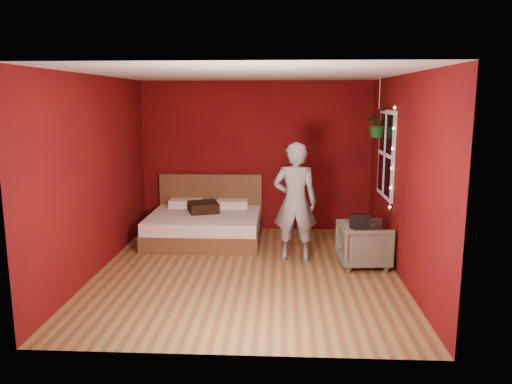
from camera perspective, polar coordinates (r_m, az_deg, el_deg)
The scene contains 10 objects.
floor at distance 6.82m, azimuth -0.98°, elevation -9.01°, with size 4.50×4.50×0.00m, color olive.
room_walls at distance 6.46m, azimuth -1.03°, elevation 5.16°, with size 4.04×4.54×2.62m.
window at distance 7.51m, azimuth 14.64°, elevation 4.22°, with size 0.05×0.97×1.27m.
fairy_lights at distance 6.99m, azimuth 15.30°, elevation 3.74°, with size 0.04×0.04×1.45m.
bed at distance 8.28m, azimuth -5.80°, elevation -3.66°, with size 1.80×1.53×0.99m.
person at distance 7.06m, azimuth 4.48°, elevation -1.18°, with size 0.62×0.41×1.70m, color gray.
armchair at distance 7.09m, azimuth 12.25°, elevation -5.87°, with size 0.66×0.68×0.62m, color #656550.
handbag at distance 6.72m, azimuth 11.74°, elevation -3.25°, with size 0.26×0.13×0.18m, color black.
throw_pillow at distance 8.26m, azimuth -6.04°, elevation -1.74°, with size 0.46×0.46×0.16m, color black.
hanging_plant at distance 7.70m, azimuth 13.81°, elevation 7.65°, with size 0.46×0.43×0.88m.
Camera 1 is at (0.45, -6.41, 2.30)m, focal length 35.00 mm.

